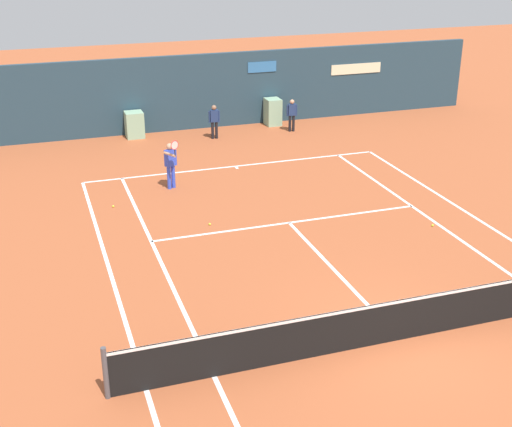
{
  "coord_description": "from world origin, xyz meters",
  "views": [
    {
      "loc": [
        -6.74,
        -10.66,
        7.97
      ],
      "look_at": [
        -1.29,
        5.55,
        0.8
      ],
      "focal_mm": 48.76,
      "sensor_mm": 36.0,
      "label": 1
    }
  ],
  "objects": [
    {
      "name": "tennis_ball_by_sideline",
      "position": [
        -4.64,
        9.2,
        0.03
      ],
      "size": [
        0.07,
        0.07,
        0.07
      ],
      "primitive_type": "sphere",
      "color": "#CCE033",
      "rests_on": "ground_plane"
    },
    {
      "name": "tennis_net",
      "position": [
        0.0,
        0.0,
        0.51
      ],
      "size": [
        12.1,
        0.1,
        1.07
      ],
      "color": "#4C4C51",
      "rests_on": "ground_plane"
    },
    {
      "name": "ground_plane",
      "position": [
        -0.0,
        0.58,
        0.0
      ],
      "size": [
        80.0,
        80.0,
        0.01
      ],
      "color": "#A8512D"
    },
    {
      "name": "sponsor_back_wall",
      "position": [
        0.01,
        16.97,
        1.48
      ],
      "size": [
        25.0,
        1.02,
        3.06
      ],
      "color": "#233D4C",
      "rests_on": "ground_plane"
    },
    {
      "name": "player_on_baseline",
      "position": [
        -2.6,
        10.23,
        0.91
      ],
      "size": [
        0.46,
        0.8,
        1.77
      ],
      "rotation": [
        0.0,
        0.0,
        3.61
      ],
      "color": "blue",
      "rests_on": "ground_plane"
    },
    {
      "name": "tennis_ball_mid_court",
      "position": [
        -2.21,
        6.96,
        0.03
      ],
      "size": [
        0.07,
        0.07,
        0.07
      ],
      "primitive_type": "sphere",
      "color": "#CCE033",
      "rests_on": "ground_plane"
    },
    {
      "name": "tennis_ball_near_service_line",
      "position": [
        3.77,
        4.85,
        0.03
      ],
      "size": [
        0.07,
        0.07,
        0.07
      ],
      "primitive_type": "sphere",
      "color": "#CCE033",
      "rests_on": "ground_plane"
    },
    {
      "name": "ball_kid_left_post",
      "position": [
        0.23,
        15.25,
        0.78
      ],
      "size": [
        0.45,
        0.2,
        1.36
      ],
      "rotation": [
        0.0,
        0.0,
        3.03
      ],
      "color": "black",
      "rests_on": "ground_plane"
    },
    {
      "name": "ball_kid_right_post",
      "position": [
        3.52,
        15.25,
        0.77
      ],
      "size": [
        0.44,
        0.21,
        1.34
      ],
      "rotation": [
        0.0,
        0.0,
        3.01
      ],
      "color": "black",
      "rests_on": "ground_plane"
    }
  ]
}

